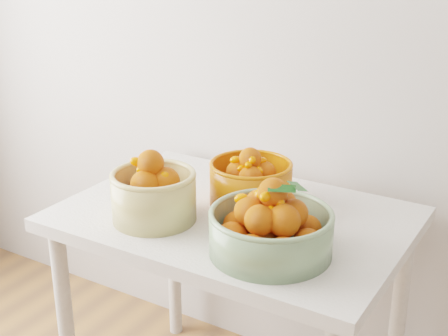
% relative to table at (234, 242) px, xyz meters
% --- Properties ---
extents(table, '(1.00, 0.70, 0.75)m').
position_rel_table_xyz_m(table, '(0.00, 0.00, 0.00)').
color(table, silver).
rests_on(table, ground).
extents(bowl_cream, '(0.31, 0.31, 0.21)m').
position_rel_table_xyz_m(bowl_cream, '(-0.18, -0.15, 0.18)').
color(bowl_cream, tan).
rests_on(bowl_cream, table).
extents(bowl_green, '(0.42, 0.42, 0.21)m').
position_rel_table_xyz_m(bowl_green, '(0.20, -0.16, 0.17)').
color(bowl_green, gray).
rests_on(bowl_green, table).
extents(bowl_orange, '(0.33, 0.33, 0.18)m').
position_rel_table_xyz_m(bowl_orange, '(0.01, 0.08, 0.17)').
color(bowl_orange, '#D1550C').
rests_on(bowl_orange, table).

